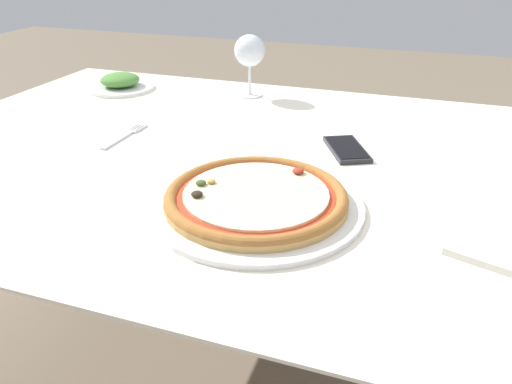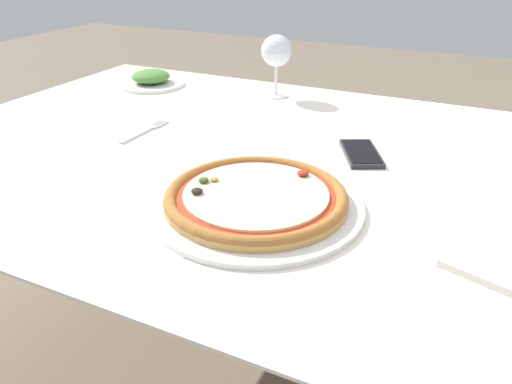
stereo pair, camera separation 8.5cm
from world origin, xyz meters
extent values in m
plane|color=#7A6B56|center=(0.00, 0.00, 0.00)|extent=(10.00, 10.00, 0.00)
cube|color=brown|center=(0.00, 0.00, 0.70)|extent=(1.39, 0.99, 0.04)
cube|color=white|center=(0.00, 0.00, 0.73)|extent=(1.49, 1.09, 0.01)
cylinder|color=brown|center=(-0.63, 0.44, 0.34)|extent=(0.06, 0.06, 0.69)
cylinder|color=brown|center=(0.63, 0.44, 0.34)|extent=(0.06, 0.06, 0.69)
cylinder|color=white|center=(0.16, -0.22, 0.73)|extent=(0.37, 0.37, 0.01)
cylinder|color=tan|center=(0.16, -0.22, 0.74)|extent=(0.32, 0.32, 0.01)
torus|color=#A3662D|center=(0.16, -0.22, 0.75)|extent=(0.32, 0.32, 0.02)
cylinder|color=#BC381E|center=(0.16, -0.22, 0.75)|extent=(0.27, 0.27, 0.00)
cylinder|color=beige|center=(0.16, -0.22, 0.76)|extent=(0.25, 0.25, 0.00)
ellipsoid|color=#2D2319|center=(0.07, -0.27, 0.76)|extent=(0.02, 0.02, 0.01)
ellipsoid|color=#425123|center=(0.06, -0.23, 0.76)|extent=(0.02, 0.02, 0.01)
ellipsoid|color=#A83323|center=(0.21, -0.13, 0.76)|extent=(0.02, 0.02, 0.01)
ellipsoid|color=#BC9342|center=(0.07, -0.22, 0.76)|extent=(0.02, 0.02, 0.01)
cube|color=silver|center=(-0.25, -0.03, 0.73)|extent=(0.02, 0.11, 0.00)
cube|color=silver|center=(-0.24, 0.03, 0.73)|extent=(0.02, 0.01, 0.00)
cube|color=silver|center=(-0.26, 0.06, 0.73)|extent=(0.00, 0.05, 0.00)
cube|color=silver|center=(-0.25, 0.06, 0.73)|extent=(0.00, 0.05, 0.00)
cube|color=silver|center=(-0.24, 0.06, 0.73)|extent=(0.00, 0.05, 0.00)
cube|color=silver|center=(-0.23, 0.06, 0.73)|extent=(0.00, 0.05, 0.00)
cylinder|color=silver|center=(-0.08, 0.41, 0.73)|extent=(0.07, 0.07, 0.00)
cylinder|color=silver|center=(-0.08, 0.41, 0.78)|extent=(0.01, 0.01, 0.09)
sphere|color=silver|center=(-0.08, 0.41, 0.86)|extent=(0.09, 0.09, 0.09)
cube|color=#232328|center=(0.26, 0.08, 0.73)|extent=(0.13, 0.16, 0.01)
cube|color=black|center=(0.26, 0.08, 0.74)|extent=(0.11, 0.14, 0.00)
cylinder|color=white|center=(-0.48, 0.35, 0.73)|extent=(0.20, 0.20, 0.01)
ellipsoid|color=#4C8438|center=(-0.48, 0.35, 0.76)|extent=(0.12, 0.12, 0.04)
cube|color=silver|center=(0.55, -0.24, 0.73)|extent=(0.18, 0.15, 0.01)
camera|label=1|loc=(0.41, -0.94, 1.15)|focal=35.00mm
camera|label=2|loc=(0.49, -0.91, 1.15)|focal=35.00mm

